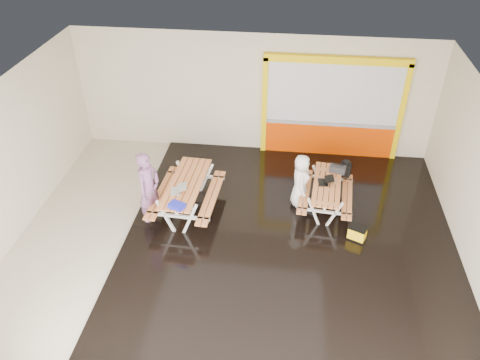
# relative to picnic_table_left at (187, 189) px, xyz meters

# --- Properties ---
(room) EXTENTS (10.02, 8.02, 3.52)m
(room) POSITION_rel_picnic_table_left_xyz_m (1.29, -0.83, 1.08)
(room) COLOR beige
(room) RESTS_ON ground
(deck) EXTENTS (7.50, 7.98, 0.05)m
(deck) POSITION_rel_picnic_table_left_xyz_m (2.54, -0.83, -0.64)
(deck) COLOR black
(deck) RESTS_ON room
(kiosk) EXTENTS (3.88, 0.16, 3.00)m
(kiosk) POSITION_rel_picnic_table_left_xyz_m (3.49, 3.11, 0.77)
(kiosk) COLOR #E13E00
(kiosk) RESTS_ON room
(picnic_table_left) EXTENTS (1.60, 2.27, 0.88)m
(picnic_table_left) POSITION_rel_picnic_table_left_xyz_m (0.00, 0.00, 0.00)
(picnic_table_left) COLOR #DB8144
(picnic_table_left) RESTS_ON deck
(picnic_table_right) EXTENTS (1.41, 1.97, 0.75)m
(picnic_table_right) POSITION_rel_picnic_table_left_xyz_m (3.36, 0.53, -0.09)
(picnic_table_right) COLOR #DB8144
(picnic_table_right) RESTS_ON deck
(person_left) EXTENTS (0.65, 0.79, 1.87)m
(person_left) POSITION_rel_picnic_table_left_xyz_m (-0.80, -0.40, 0.25)
(person_left) COLOR #7D517A
(person_left) RESTS_ON deck
(person_right) EXTENTS (0.48, 0.70, 1.38)m
(person_right) POSITION_rel_picnic_table_left_xyz_m (2.72, 0.53, 0.12)
(person_right) COLOR white
(person_right) RESTS_ON deck
(laptop_left) EXTENTS (0.43, 0.41, 0.16)m
(laptop_left) POSITION_rel_picnic_table_left_xyz_m (-0.10, -0.38, 0.26)
(laptop_left) COLOR silver
(laptop_left) RESTS_ON picnic_table_left
(laptop_right) EXTENTS (0.39, 0.35, 0.15)m
(laptop_right) POSITION_rel_picnic_table_left_xyz_m (3.31, 0.56, 0.13)
(laptop_right) COLOR black
(laptop_right) RESTS_ON picnic_table_right
(blue_pouch) EXTENTS (0.40, 0.35, 0.10)m
(blue_pouch) POSITION_rel_picnic_table_left_xyz_m (0.00, -0.97, 0.26)
(blue_pouch) COLOR #1D23C0
(blue_pouch) RESTS_ON picnic_table_left
(toolbox) EXTENTS (0.42, 0.29, 0.22)m
(toolbox) POSITION_rel_picnic_table_left_xyz_m (3.62, 1.07, 0.17)
(toolbox) COLOR black
(toolbox) RESTS_ON picnic_table_right
(backpack) EXTENTS (0.31, 0.26, 0.45)m
(backpack) POSITION_rel_picnic_table_left_xyz_m (3.85, 1.35, 0.02)
(backpack) COLOR black
(backpack) RESTS_ON picnic_table_right
(dark_case) EXTENTS (0.46, 0.40, 0.15)m
(dark_case) POSITION_rel_picnic_table_left_xyz_m (2.94, 0.33, -0.55)
(dark_case) COLOR black
(dark_case) RESTS_ON deck
(fluke_bag) EXTENTS (0.47, 0.40, 0.35)m
(fluke_bag) POSITION_rel_picnic_table_left_xyz_m (4.06, -0.61, -0.45)
(fluke_bag) COLOR black
(fluke_bag) RESTS_ON deck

